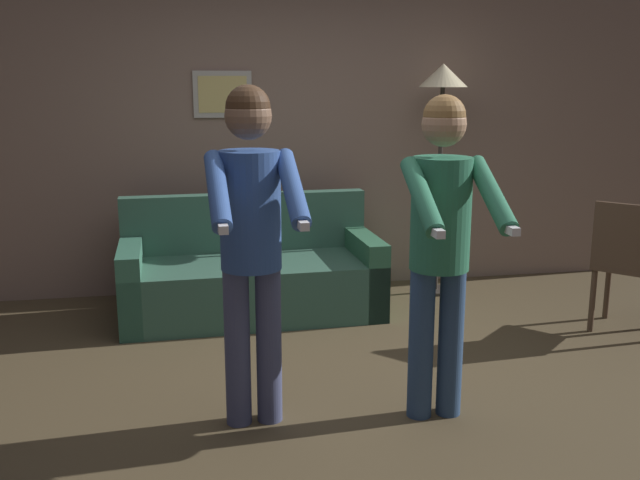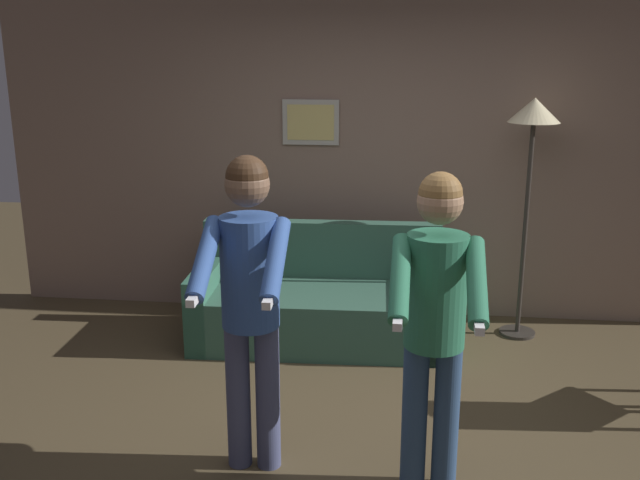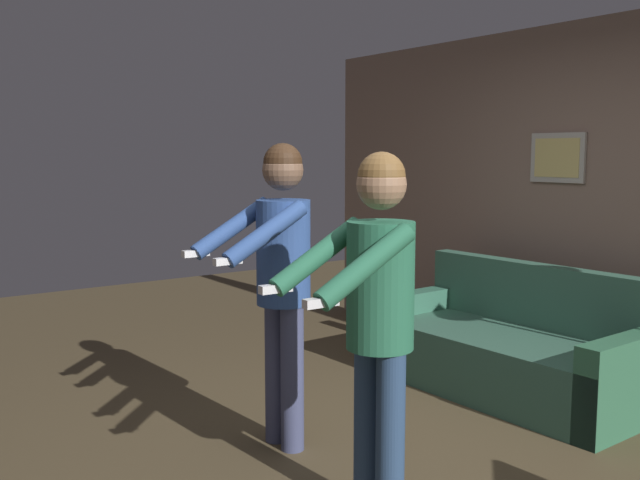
% 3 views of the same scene
% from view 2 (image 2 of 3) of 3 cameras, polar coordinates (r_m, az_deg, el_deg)
% --- Properties ---
extents(ground_plane, '(12.00, 12.00, 0.00)m').
position_cam_2_polar(ground_plane, '(4.26, 3.79, -16.24)').
color(ground_plane, brown).
extents(back_wall_assembly, '(6.40, 0.09, 2.60)m').
position_cam_2_polar(back_wall_assembly, '(5.92, 5.12, 6.26)').
color(back_wall_assembly, '#876D5E').
rests_on(back_wall_assembly, ground_plane).
extents(couch, '(1.93, 0.91, 0.87)m').
position_cam_2_polar(couch, '(5.56, -0.11, -5.23)').
color(couch, '#37604D').
rests_on(couch, ground_plane).
extents(torchiere_lamp, '(0.38, 0.38, 1.86)m').
position_cam_2_polar(torchiere_lamp, '(5.56, 16.64, 8.16)').
color(torchiere_lamp, '#332D28').
rests_on(torchiere_lamp, ground_plane).
extents(person_standing_left, '(0.44, 0.68, 1.71)m').
position_cam_2_polar(person_standing_left, '(3.66, -5.67, -3.76)').
color(person_standing_left, '#43496D').
rests_on(person_standing_left, ground_plane).
extents(person_standing_right, '(0.44, 0.66, 1.66)m').
position_cam_2_polar(person_standing_right, '(3.51, 9.22, -5.37)').
color(person_standing_right, navy).
rests_on(person_standing_right, ground_plane).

